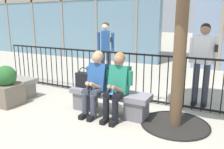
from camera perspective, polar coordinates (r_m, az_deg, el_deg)
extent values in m
plane|color=#A8A091|center=(4.61, -0.58, -9.36)|extent=(60.00, 60.00, 0.00)
cube|color=slate|center=(4.47, -0.60, -4.63)|extent=(1.60, 0.44, 0.10)
cube|color=slate|center=(4.82, -6.50, -6.19)|extent=(0.36, 0.37, 0.35)
cube|color=slate|center=(4.33, 6.03, -8.50)|extent=(0.36, 0.37, 0.35)
cylinder|color=#383D4C|center=(4.46, -5.27, -3.81)|extent=(0.15, 0.40, 0.15)
cylinder|color=#383D4C|center=(4.38, -6.63, -7.54)|extent=(0.11, 0.11, 0.45)
cube|color=black|center=(4.40, -7.01, -10.03)|extent=(0.09, 0.22, 0.08)
cylinder|color=#383D4C|center=(4.37, -3.28, -4.14)|extent=(0.15, 0.40, 0.15)
cylinder|color=#383D4C|center=(4.29, -4.62, -7.97)|extent=(0.11, 0.11, 0.45)
cube|color=black|center=(4.31, -5.00, -10.51)|extent=(0.09, 0.22, 0.08)
cube|color=#234C8C|center=(4.46, -3.39, -0.56)|extent=(0.36, 0.30, 0.55)
cylinder|color=#234C8C|center=(4.57, -5.77, 0.36)|extent=(0.08, 0.08, 0.26)
cylinder|color=tan|center=(4.36, -5.76, -2.59)|extent=(0.16, 0.28, 0.20)
cylinder|color=#234C8C|center=(4.34, -0.91, -0.24)|extent=(0.08, 0.08, 0.26)
cylinder|color=tan|center=(4.27, -3.96, -2.87)|extent=(0.16, 0.28, 0.20)
cube|color=black|center=(4.27, -5.30, -3.18)|extent=(0.07, 0.10, 0.13)
sphere|color=tan|center=(4.37, -3.59, 4.10)|extent=(0.20, 0.20, 0.20)
sphere|color=#997F59|center=(4.39, -3.39, 4.54)|extent=(0.20, 0.20, 0.20)
cylinder|color=black|center=(4.24, -0.15, -4.65)|extent=(0.15, 0.40, 0.15)
cylinder|color=black|center=(4.16, -1.44, -8.61)|extent=(0.11, 0.11, 0.45)
cube|color=black|center=(4.18, -1.84, -11.24)|extent=(0.09, 0.22, 0.08)
cylinder|color=black|center=(4.16, 2.05, -5.00)|extent=(0.15, 0.40, 0.15)
cylinder|color=black|center=(4.08, 0.79, -9.05)|extent=(0.11, 0.11, 0.45)
cube|color=black|center=(4.11, 0.40, -11.73)|extent=(0.09, 0.22, 0.08)
cube|color=#1E7259|center=(4.26, 1.80, -1.23)|extent=(0.36, 0.30, 0.55)
cylinder|color=#1E7259|center=(4.34, -0.81, -0.25)|extent=(0.08, 0.08, 0.26)
cylinder|color=#8E664C|center=(4.13, -0.54, -3.39)|extent=(0.16, 0.28, 0.20)
cylinder|color=#1E7259|center=(4.15, 4.54, -0.91)|extent=(0.08, 0.08, 0.26)
cylinder|color=#8E664C|center=(4.06, 1.45, -3.69)|extent=(0.16, 0.28, 0.20)
cube|color=#2D6BB7|center=(4.05, 0.05, -4.03)|extent=(0.07, 0.10, 0.13)
sphere|color=#8E664C|center=(4.16, 1.72, 3.65)|extent=(0.20, 0.20, 0.20)
sphere|color=olive|center=(4.18, 1.90, 4.11)|extent=(0.20, 0.20, 0.20)
cube|color=black|center=(4.70, -6.90, -1.33)|extent=(0.31, 0.16, 0.29)
torus|color=black|center=(4.67, -6.95, 0.48)|extent=(0.22, 0.02, 0.22)
cylinder|color=#383D4C|center=(6.91, -2.29, 2.21)|extent=(0.13, 0.13, 0.90)
cube|color=black|center=(6.96, -2.42, -1.24)|extent=(0.09, 0.22, 0.06)
cylinder|color=#383D4C|center=(6.81, -0.83, 2.06)|extent=(0.13, 0.13, 0.90)
cube|color=black|center=(6.87, -0.98, -1.44)|extent=(0.09, 0.22, 0.06)
cube|color=#234C8C|center=(6.75, -1.61, 8.22)|extent=(0.36, 0.44, 0.56)
cylinder|color=#234C8C|center=(6.87, -3.33, 8.12)|extent=(0.08, 0.08, 0.52)
cylinder|color=#234C8C|center=(6.64, 0.18, 7.97)|extent=(0.08, 0.08, 0.52)
sphere|color=beige|center=(6.73, -1.63, 11.61)|extent=(0.20, 0.20, 0.20)
sphere|color=#472816|center=(6.75, -1.55, 11.87)|extent=(0.20, 0.20, 0.20)
cube|color=black|center=(6.55, -0.19, 8.50)|extent=(0.07, 0.01, 0.14)
cylinder|color=#383D4C|center=(5.25, 19.76, -2.15)|extent=(0.13, 0.13, 0.90)
cube|color=black|center=(5.33, 19.34, -6.60)|extent=(0.09, 0.22, 0.06)
cylinder|color=#383D4C|center=(5.23, 21.92, -2.39)|extent=(0.13, 0.13, 0.90)
cube|color=black|center=(5.31, 21.48, -6.86)|extent=(0.09, 0.22, 0.06)
cube|color=silver|center=(5.10, 21.51, 5.66)|extent=(0.44, 0.37, 0.56)
cylinder|color=silver|center=(5.14, 18.88, 5.69)|extent=(0.08, 0.08, 0.52)
cylinder|color=silver|center=(5.09, 24.12, 5.17)|extent=(0.08, 0.08, 0.52)
sphere|color=#8E664C|center=(5.07, 21.90, 10.13)|extent=(0.20, 0.20, 0.20)
sphere|color=black|center=(5.09, 21.95, 10.48)|extent=(0.20, 0.20, 0.20)
cube|color=black|center=(4.98, 24.17, 5.83)|extent=(0.07, 0.01, 0.14)
cylinder|color=black|center=(7.45, -22.57, 2.68)|extent=(0.02, 0.02, 1.07)
cylinder|color=black|center=(7.32, -21.69, 2.58)|extent=(0.02, 0.02, 1.07)
cylinder|color=black|center=(7.19, -20.78, 2.48)|extent=(0.02, 0.02, 1.07)
cylinder|color=black|center=(7.06, -19.83, 2.38)|extent=(0.02, 0.02, 1.07)
cylinder|color=black|center=(6.94, -18.85, 2.26)|extent=(0.02, 0.02, 1.07)
cylinder|color=black|center=(6.81, -17.84, 2.15)|extent=(0.02, 0.02, 1.07)
cylinder|color=black|center=(6.69, -16.79, 2.03)|extent=(0.02, 0.02, 1.07)
cylinder|color=black|center=(6.57, -15.70, 1.90)|extent=(0.02, 0.02, 1.07)
cylinder|color=black|center=(6.46, -14.57, 1.77)|extent=(0.02, 0.02, 1.07)
cylinder|color=black|center=(6.34, -13.40, 1.64)|extent=(0.02, 0.02, 1.07)
cylinder|color=black|center=(6.23, -12.19, 1.50)|extent=(0.02, 0.02, 1.07)
cylinder|color=black|center=(6.12, -10.93, 1.35)|extent=(0.02, 0.02, 1.07)
cylinder|color=black|center=(6.02, -9.63, 1.19)|extent=(0.02, 0.02, 1.07)
cylinder|color=black|center=(5.92, -8.28, 1.04)|extent=(0.02, 0.02, 1.07)
cylinder|color=black|center=(5.82, -6.89, 0.87)|extent=(0.02, 0.02, 1.07)
cylinder|color=black|center=(5.72, -5.45, 0.70)|extent=(0.02, 0.02, 1.07)
cylinder|color=black|center=(5.63, -3.97, 0.52)|extent=(0.02, 0.02, 1.07)
cylinder|color=black|center=(5.54, -2.43, 0.34)|extent=(0.02, 0.02, 1.07)
cylinder|color=black|center=(5.46, -0.85, 0.15)|extent=(0.02, 0.02, 1.07)
cylinder|color=black|center=(5.38, 0.78, -0.05)|extent=(0.02, 0.02, 1.07)
cylinder|color=black|center=(5.31, 2.46, -0.25)|extent=(0.02, 0.02, 1.07)
cylinder|color=black|center=(5.24, 4.18, -0.46)|extent=(0.02, 0.02, 1.07)
cylinder|color=black|center=(5.17, 5.95, -0.67)|extent=(0.02, 0.02, 1.07)
cylinder|color=black|center=(5.11, 7.76, -0.89)|extent=(0.02, 0.02, 1.07)
cylinder|color=black|center=(5.06, 9.61, -1.11)|extent=(0.02, 0.02, 1.07)
cylinder|color=black|center=(5.01, 11.50, -1.33)|extent=(0.02, 0.02, 1.07)
cylinder|color=black|center=(4.97, 13.42, -1.55)|extent=(0.02, 0.02, 1.07)
cylinder|color=black|center=(4.93, 15.38, -1.78)|extent=(0.02, 0.02, 1.07)
cylinder|color=black|center=(4.90, 17.36, -2.01)|extent=(0.02, 0.02, 1.07)
cylinder|color=black|center=(4.87, 19.37, -2.24)|extent=(0.02, 0.02, 1.07)
cylinder|color=black|center=(4.85, 21.40, -2.47)|extent=(0.02, 0.02, 1.07)
cylinder|color=black|center=(4.84, 23.44, -2.70)|extent=(0.02, 0.02, 1.07)
cylinder|color=black|center=(4.83, 25.49, -2.92)|extent=(0.02, 0.02, 1.07)
cube|color=black|center=(5.37, 4.09, -5.49)|extent=(7.31, 0.04, 0.04)
cube|color=black|center=(5.14, 4.28, 5.13)|extent=(7.31, 0.04, 0.04)
cylinder|color=black|center=(4.27, 15.12, -11.73)|extent=(1.15, 1.15, 0.01)
torus|color=black|center=(4.26, 15.13, -11.65)|extent=(1.18, 1.18, 0.03)
cylinder|color=brown|center=(3.88, 16.66, 11.62)|extent=(0.20, 0.20, 3.40)
cube|color=gray|center=(6.17, -24.30, -0.80)|extent=(1.60, 0.44, 0.10)
cube|color=slate|center=(5.80, -20.64, -3.61)|extent=(0.36, 0.37, 0.35)
cube|color=#726656|center=(5.43, -24.18, -4.52)|extent=(0.51, 0.51, 0.45)
ellipsoid|color=#28602B|center=(5.33, -24.59, -0.36)|extent=(0.43, 0.43, 0.44)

